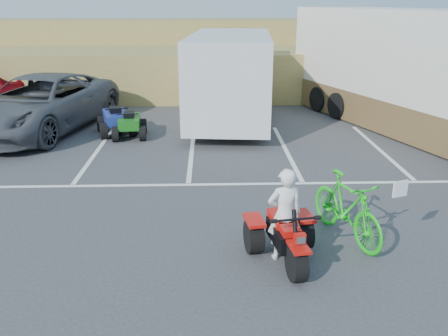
{
  "coord_description": "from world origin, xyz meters",
  "views": [
    {
      "loc": [
        0.5,
        -7.9,
        4.1
      ],
      "look_at": [
        0.78,
        0.75,
        1.0
      ],
      "focal_mm": 38.0,
      "sensor_mm": 36.0,
      "label": 1
    }
  ],
  "objects_px": {
    "green_dirt_bike": "(347,208)",
    "quad_atv_green": "(131,137)",
    "quad_atv_blue": "(117,134)",
    "cargo_trailer": "(231,76)",
    "red_trike_atv": "(285,262)",
    "grey_pickup": "(40,104)",
    "rider": "(285,215)",
    "rv_motorhome": "(411,80)"
  },
  "relations": [
    {
      "from": "green_dirt_bike",
      "to": "quad_atv_green",
      "type": "xyz_separation_m",
      "value": [
        -4.9,
        6.82,
        -0.6
      ]
    },
    {
      "from": "quad_atv_blue",
      "to": "cargo_trailer",
      "type": "bearing_deg",
      "value": 2.62
    },
    {
      "from": "red_trike_atv",
      "to": "grey_pickup",
      "type": "bearing_deg",
      "value": 119.54
    },
    {
      "from": "quad_atv_blue",
      "to": "quad_atv_green",
      "type": "distance_m",
      "value": 0.64
    },
    {
      "from": "quad_atv_green",
      "to": "cargo_trailer",
      "type": "bearing_deg",
      "value": 22.9
    },
    {
      "from": "green_dirt_bike",
      "to": "quad_atv_green",
      "type": "bearing_deg",
      "value": 105.66
    },
    {
      "from": "grey_pickup",
      "to": "cargo_trailer",
      "type": "relative_size",
      "value": 0.97
    },
    {
      "from": "cargo_trailer",
      "to": "green_dirt_bike",
      "type": "bearing_deg",
      "value": -73.67
    },
    {
      "from": "quad_atv_green",
      "to": "rider",
      "type": "bearing_deg",
      "value": -69.34
    },
    {
      "from": "quad_atv_blue",
      "to": "grey_pickup",
      "type": "bearing_deg",
      "value": 152.5
    },
    {
      "from": "grey_pickup",
      "to": "quad_atv_green",
      "type": "distance_m",
      "value": 3.24
    },
    {
      "from": "cargo_trailer",
      "to": "grey_pickup",
      "type": "bearing_deg",
      "value": -166.6
    },
    {
      "from": "rider",
      "to": "grey_pickup",
      "type": "relative_size",
      "value": 0.25
    },
    {
      "from": "grey_pickup",
      "to": "cargo_trailer",
      "type": "xyz_separation_m",
      "value": [
        6.22,
        0.89,
        0.73
      ]
    },
    {
      "from": "rider",
      "to": "cargo_trailer",
      "type": "height_order",
      "value": "cargo_trailer"
    },
    {
      "from": "grey_pickup",
      "to": "quad_atv_green",
      "type": "height_order",
      "value": "grey_pickup"
    },
    {
      "from": "red_trike_atv",
      "to": "rider",
      "type": "height_order",
      "value": "rider"
    },
    {
      "from": "red_trike_atv",
      "to": "rv_motorhome",
      "type": "height_order",
      "value": "rv_motorhome"
    },
    {
      "from": "grey_pickup",
      "to": "cargo_trailer",
      "type": "bearing_deg",
      "value": 22.65
    },
    {
      "from": "red_trike_atv",
      "to": "green_dirt_bike",
      "type": "xyz_separation_m",
      "value": [
        1.19,
        0.79,
        0.6
      ]
    },
    {
      "from": "red_trike_atv",
      "to": "grey_pickup",
      "type": "relative_size",
      "value": 0.24
    },
    {
      "from": "red_trike_atv",
      "to": "green_dirt_bike",
      "type": "bearing_deg",
      "value": 24.78
    },
    {
      "from": "quad_atv_blue",
      "to": "quad_atv_green",
      "type": "height_order",
      "value": "quad_atv_blue"
    },
    {
      "from": "rider",
      "to": "green_dirt_bike",
      "type": "xyz_separation_m",
      "value": [
        1.22,
        0.64,
        -0.19
      ]
    },
    {
      "from": "grey_pickup",
      "to": "cargo_trailer",
      "type": "distance_m",
      "value": 6.33
    },
    {
      "from": "cargo_trailer",
      "to": "quad_atv_blue",
      "type": "xyz_separation_m",
      "value": [
        -3.72,
        -1.34,
        -1.62
      ]
    },
    {
      "from": "cargo_trailer",
      "to": "rv_motorhome",
      "type": "distance_m",
      "value": 5.89
    },
    {
      "from": "rider",
      "to": "green_dirt_bike",
      "type": "height_order",
      "value": "rider"
    },
    {
      "from": "green_dirt_bike",
      "to": "grey_pickup",
      "type": "distance_m",
      "value": 11.03
    },
    {
      "from": "grey_pickup",
      "to": "rider",
      "type": "bearing_deg",
      "value": -36.74
    },
    {
      "from": "cargo_trailer",
      "to": "quad_atv_blue",
      "type": "height_order",
      "value": "cargo_trailer"
    },
    {
      "from": "cargo_trailer",
      "to": "quad_atv_blue",
      "type": "distance_m",
      "value": 4.28
    },
    {
      "from": "rv_motorhome",
      "to": "quad_atv_blue",
      "type": "bearing_deg",
      "value": 161.72
    },
    {
      "from": "green_dirt_bike",
      "to": "cargo_trailer",
      "type": "bearing_deg",
      "value": 81.04
    },
    {
      "from": "rider",
      "to": "quad_atv_green",
      "type": "height_order",
      "value": "rider"
    },
    {
      "from": "cargo_trailer",
      "to": "rv_motorhome",
      "type": "bearing_deg",
      "value": -4.92
    },
    {
      "from": "red_trike_atv",
      "to": "rv_motorhome",
      "type": "bearing_deg",
      "value": 48.64
    },
    {
      "from": "rider",
      "to": "rv_motorhome",
      "type": "xyz_separation_m",
      "value": [
        5.34,
        8.18,
        0.83
      ]
    },
    {
      "from": "rv_motorhome",
      "to": "quad_atv_green",
      "type": "xyz_separation_m",
      "value": [
        -9.02,
        -0.71,
        -1.62
      ]
    },
    {
      "from": "rv_motorhome",
      "to": "cargo_trailer",
      "type": "bearing_deg",
      "value": 149.72
    },
    {
      "from": "green_dirt_bike",
      "to": "grey_pickup",
      "type": "xyz_separation_m",
      "value": [
        -7.9,
        7.68,
        0.29
      ]
    },
    {
      "from": "rider",
      "to": "green_dirt_bike",
      "type": "distance_m",
      "value": 1.39
    }
  ]
}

